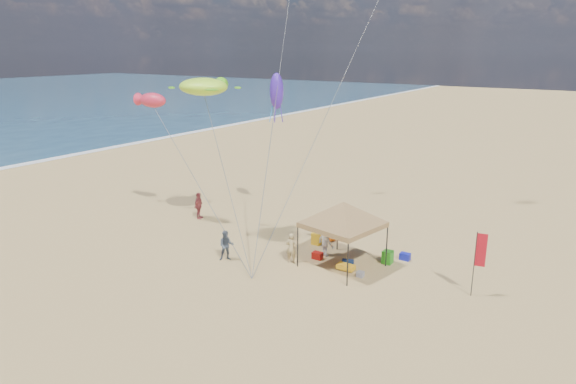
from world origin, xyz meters
The scene contains 18 objects.
ground centered at (0.00, 0.00, 0.00)m, with size 280.00×280.00×0.00m, color tan.
canopy_tent centered at (2.46, 4.39, 3.40)m, with size 6.51×6.51×4.09m.
feather_flag centered at (9.18, 4.73, 2.10)m, with size 0.47×0.12×3.14m.
cooler_red centered at (0.91, 4.53, 0.19)m, with size 0.54×0.38×0.38m, color #A8130D.
cooler_blue centered at (4.94, 7.02, 0.19)m, with size 0.54×0.38×0.38m, color #13199F.
bag_navy centered at (2.69, 4.67, 0.18)m, with size 0.36×0.36×0.60m, color #0D1B3B.
bag_orange centered at (0.31, 7.37, 0.18)m, with size 0.36×0.36×0.60m, color #CB520B.
chair_green centered at (4.32, 6.07, 0.35)m, with size 0.50×0.50×0.70m, color #288E19.
chair_yellow centered at (-0.22, 6.40, 0.35)m, with size 0.50×0.50×0.70m, color yellow.
crate_grey centered at (3.85, 3.74, 0.14)m, with size 0.34×0.30×0.28m, color gray.
beach_cart centered at (2.89, 4.03, 0.20)m, with size 0.90×0.50×0.24m, color yellow.
person_near_a centered at (-0.04, 3.38, 0.82)m, with size 0.60×0.39×1.64m, color tan.
person_near_b centered at (-3.12, 1.72, 0.83)m, with size 0.81×0.63×1.66m, color #3C4552.
person_near_c centered at (1.07, 5.17, 0.88)m, with size 1.14×0.65×1.76m, color beige.
person_far_a centered at (-9.17, 6.10, 0.91)m, with size 1.06×0.44×1.81m, color #92383C.
turtle_kite centered at (-6.31, 3.94, 8.96)m, with size 2.97×2.38×0.99m, color #B5FF2D.
fish_kite centered at (-10.84, 4.25, 7.94)m, with size 2.05×1.03×0.91m, color #D72843.
squid_kite centered at (-4.73, 8.92, 8.45)m, with size 0.87×0.87×2.27m, color #4320B0.
Camera 1 is at (13.71, -17.94, 11.05)m, focal length 31.94 mm.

